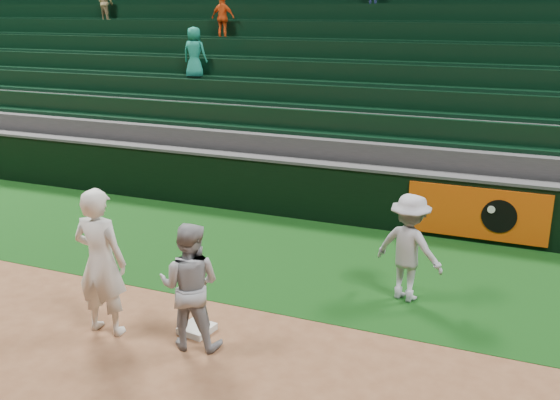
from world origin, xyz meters
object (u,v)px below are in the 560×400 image
object	(u,v)px
first_baseman	(101,262)
base_coach	(409,248)
first_base	(197,329)
baserunner	(190,286)

from	to	relation	value
first_baseman	base_coach	distance (m)	4.50
first_base	baserunner	size ratio (longest dim) A/B	0.24
first_base	baserunner	bearing A→B (deg)	-70.45
first_base	base_coach	xyz separation A→B (m)	(2.49, 2.14, 0.80)
first_baseman	base_coach	bearing A→B (deg)	-147.08
base_coach	first_base	bearing A→B (deg)	57.60
first_baseman	first_base	bearing A→B (deg)	-161.39
first_base	first_baseman	size ratio (longest dim) A/B	0.20
first_base	first_baseman	bearing A→B (deg)	-159.09
baserunner	base_coach	bearing A→B (deg)	-144.92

